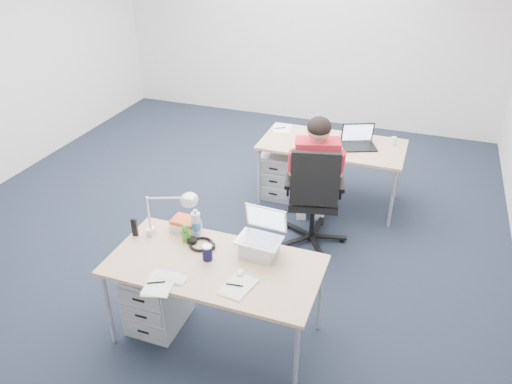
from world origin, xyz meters
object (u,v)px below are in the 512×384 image
Objects in this scene: drawer_pedestal_near at (158,296)px; wireless_keyboard at (171,277)px; computer_mouse at (240,272)px; can_koozie at (207,253)px; far_cup at (394,141)px; desk_near at (214,269)px; silver_laptop at (259,235)px; desk_lamp at (164,213)px; cordless_phone at (135,227)px; office_chair at (312,216)px; seated_person at (315,176)px; book_stack at (185,225)px; sunglasses at (262,253)px; drawer_pedestal_far at (280,172)px; dark_laptop at (360,137)px; headphones at (201,243)px; bear_figurine at (186,233)px; water_bottle at (196,223)px; desk_far at (332,147)px.

drawer_pedestal_near is 0.59m from wireless_keyboard.
computer_mouse is 0.70× the size of can_koozie.
far_cup reaches higher than wireless_keyboard.
silver_laptop reaches higher than desk_near.
cordless_phone is at bearing 168.46° from desk_lamp.
cordless_phone is (-1.14, -1.41, 0.49)m from office_chair.
seated_person reaches higher than desk_near.
office_chair reaches higher than desk_near.
far_cup is (0.74, 2.43, -0.13)m from silver_laptop.
sunglasses is (0.70, -0.10, -0.04)m from book_stack.
book_stack is at bearing -136.23° from office_chair.
cordless_phone is at bearing -148.38° from book_stack.
dark_laptop reaches higher than drawer_pedestal_far.
office_chair is 1.64m from can_koozie.
dark_laptop is (0.86, 2.26, 0.11)m from headphones.
wireless_keyboard is at bearing -82.60° from desk_lamp.
computer_mouse is at bearing -106.21° from far_cup.
drawer_pedestal_far is 2.71m from wireless_keyboard.
wireless_keyboard is 0.46m from bear_figurine.
far_cup is at bearing 69.64° from wireless_keyboard.
sunglasses is (0.63, 0.04, -0.07)m from bear_figurine.
desk_near is at bearing -37.65° from bear_figurine.
water_bottle is at bearing -91.43° from drawer_pedestal_far.
drawer_pedestal_near is at bearing -141.76° from headphones.
desk_far is 6.65× the size of water_bottle.
dark_laptop is (0.32, 0.72, 0.18)m from seated_person.
desk_far is 2.46m from can_koozie.
dark_laptop is at bearing 73.02° from can_koozie.
headphones is 1.12× the size of book_stack.
desk_lamp is at bearing 83.51° from drawer_pedestal_near.
dark_laptop is at bearing 74.39° from wireless_keyboard.
far_cup is at bearing 34.51° from desk_lamp.
wireless_keyboard is at bearing -84.03° from water_bottle.
wireless_keyboard is 3.16m from far_cup.
can_koozie reaches higher than desk_far.
dark_laptop is (1.18, 2.46, 0.59)m from drawer_pedestal_near.
drawer_pedestal_far is 1.53× the size of dark_laptop.
desk_lamp is at bearing -110.83° from desk_far.
desk_far is 2.22m from sunglasses.
book_stack reaches higher than drawer_pedestal_near.
cordless_phone is at bearing -141.28° from seated_person.
desk_lamp is at bearing -135.83° from office_chair.
can_koozie is at bearing 156.30° from computer_mouse.
seated_person is (-0.02, -0.73, -0.01)m from desk_far.
can_koozie is 1.45× the size of far_cup.
desk_far is at bearing 90.65° from silver_laptop.
computer_mouse is (-0.14, -2.49, 0.06)m from desk_far.
desk_lamp reaches higher than book_stack.
seated_person is 3.85× the size of silver_laptop.
office_chair is 11.22× the size of sunglasses.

